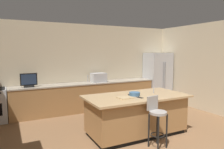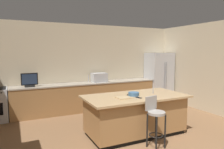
# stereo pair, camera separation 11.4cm
# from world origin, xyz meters

# --- Properties ---
(wall_back) EXTENTS (6.98, 0.12, 2.79)m
(wall_back) POSITION_xyz_m (0.00, 4.98, 1.39)
(wall_back) COLOR beige
(wall_back) RESTS_ON ground_plane
(wall_right) EXTENTS (0.12, 5.38, 2.79)m
(wall_right) POSITION_xyz_m (3.29, 2.49, 1.39)
(wall_right) COLOR beige
(wall_right) RESTS_ON ground_plane
(counter_back) EXTENTS (4.66, 0.62, 0.90)m
(counter_back) POSITION_xyz_m (-0.06, 4.60, 0.45)
(counter_back) COLOR #9E7042
(counter_back) RESTS_ON ground_plane
(kitchen_island) EXTENTS (2.33, 1.17, 0.90)m
(kitchen_island) POSITION_xyz_m (0.25, 2.24, 0.46)
(kitchen_island) COLOR black
(kitchen_island) RESTS_ON ground_plane
(refrigerator) EXTENTS (0.90, 0.74, 1.85)m
(refrigerator) POSITION_xyz_m (2.73, 4.55, 0.92)
(refrigerator) COLOR #B7BABF
(refrigerator) RESTS_ON ground_plane
(microwave) EXTENTS (0.48, 0.36, 0.29)m
(microwave) POSITION_xyz_m (0.32, 4.60, 1.05)
(microwave) COLOR #B7BABF
(microwave) RESTS_ON counter_back
(tv_monitor) EXTENTS (0.45, 0.16, 0.39)m
(tv_monitor) POSITION_xyz_m (-1.82, 4.55, 1.08)
(tv_monitor) COLOR black
(tv_monitor) RESTS_ON counter_back
(sink_faucet_back) EXTENTS (0.02, 0.02, 0.24)m
(sink_faucet_back) POSITION_xyz_m (-0.01, 4.70, 1.02)
(sink_faucet_back) COLOR #B2B2B7
(sink_faucet_back) RESTS_ON counter_back
(sink_faucet_island) EXTENTS (0.02, 0.02, 0.22)m
(sink_faucet_island) POSITION_xyz_m (0.74, 2.24, 1.01)
(sink_faucet_island) COLOR #B2B2B7
(sink_faucet_island) RESTS_ON kitchen_island
(bar_stool_center) EXTENTS (0.34, 0.36, 1.01)m
(bar_stool_center) POSITION_xyz_m (0.25, 1.50, 0.61)
(bar_stool_center) COLOR gray
(bar_stool_center) RESTS_ON ground_plane
(fruit_bowl) EXTENTS (0.24, 0.24, 0.08)m
(fruit_bowl) POSITION_xyz_m (0.20, 2.23, 0.94)
(fruit_bowl) COLOR #3F668C
(fruit_bowl) RESTS_ON kitchen_island
(cell_phone) EXTENTS (0.10, 0.16, 0.01)m
(cell_phone) POSITION_xyz_m (0.19, 2.00, 0.91)
(cell_phone) COLOR black
(cell_phone) RESTS_ON kitchen_island
(tv_remote) EXTENTS (0.13, 0.17, 0.02)m
(tv_remote) POSITION_xyz_m (0.14, 2.27, 0.91)
(tv_remote) COLOR black
(tv_remote) RESTS_ON kitchen_island
(cutting_board) EXTENTS (0.32, 0.29, 0.02)m
(cutting_board) POSITION_xyz_m (-0.11, 2.12, 0.91)
(cutting_board) COLOR tan
(cutting_board) RESTS_ON kitchen_island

